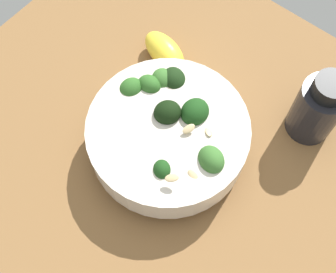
# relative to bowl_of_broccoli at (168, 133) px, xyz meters

# --- Properties ---
(ground_plane) EXTENTS (0.65, 0.65, 0.04)m
(ground_plane) POSITION_rel_bowl_of_broccoli_xyz_m (-0.03, 0.00, -0.07)
(ground_plane) COLOR brown
(bowl_of_broccoli) EXTENTS (0.22, 0.22, 0.10)m
(bowl_of_broccoli) POSITION_rel_bowl_of_broccoli_xyz_m (0.00, 0.00, 0.00)
(bowl_of_broccoli) COLOR silver
(bowl_of_broccoli) RESTS_ON ground_plane
(lemon_wedge) EXTENTS (0.09, 0.06, 0.04)m
(lemon_wedge) POSITION_rel_bowl_of_broccoli_xyz_m (-0.10, 0.12, -0.02)
(lemon_wedge) COLOR yellow
(lemon_wedge) RESTS_ON ground_plane
(bottle_tall) EXTENTS (0.07, 0.07, 0.12)m
(bottle_tall) POSITION_rel_bowl_of_broccoli_xyz_m (0.14, 0.16, 0.01)
(bottle_tall) COLOR black
(bottle_tall) RESTS_ON ground_plane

